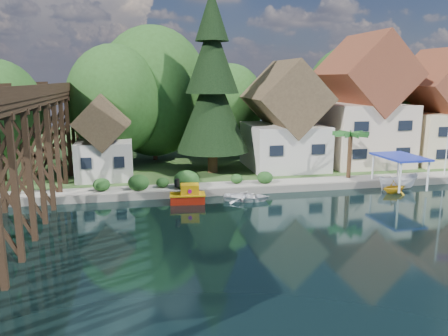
{
  "coord_description": "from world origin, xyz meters",
  "views": [
    {
      "loc": [
        -7.96,
        -26.9,
        9.69
      ],
      "look_at": [
        -1.36,
        6.0,
        2.77
      ],
      "focal_mm": 35.0,
      "sensor_mm": 36.0,
      "label": 1
    }
  ],
  "objects": [
    {
      "name": "house_left",
      "position": [
        7.0,
        16.0,
        5.14
      ],
      "size": [
        7.64,
        8.64,
        11.02
      ],
      "color": "beige",
      "rests_on": "bank"
    },
    {
      "name": "house_right",
      "position": [
        25.0,
        16.0,
        5.78
      ],
      "size": [
        8.15,
        8.64,
        12.45
      ],
      "color": "beige",
      "rests_on": "bank"
    },
    {
      "name": "trestle_bridge",
      "position": [
        -16.0,
        5.17,
        5.35
      ],
      "size": [
        4.12,
        44.18,
        9.3
      ],
      "color": "black",
      "rests_on": "ground"
    },
    {
      "name": "conifer",
      "position": [
        -0.71,
        14.99,
        8.88
      ],
      "size": [
        7.07,
        7.07,
        17.41
      ],
      "color": "#382314",
      "rests_on": "bank"
    },
    {
      "name": "boat_yellow",
      "position": [
        13.55,
        5.85,
        0.62
      ],
      "size": [
        2.69,
        2.44,
        1.24
      ],
      "primitive_type": "imported",
      "rotation": [
        0.0,
        0.0,
        1.76
      ],
      "color": "gold",
      "rests_on": "ground"
    },
    {
      "name": "boat_white_a",
      "position": [
        0.51,
        6.09,
        0.38
      ],
      "size": [
        4.3,
        3.59,
        0.77
      ],
      "primitive_type": "imported",
      "rotation": [
        0.0,
        0.0,
        1.28
      ],
      "color": "silver",
      "rests_on": "ground"
    },
    {
      "name": "bank",
      "position": [
        0.0,
        34.0,
        0.25
      ],
      "size": [
        140.0,
        52.0,
        0.5
      ],
      "primitive_type": "cube",
      "color": "#2B471C",
      "rests_on": "ground"
    },
    {
      "name": "house_center",
      "position": [
        16.0,
        16.5,
        6.42
      ],
      "size": [
        8.65,
        9.18,
        13.89
      ],
      "color": "beige",
      "rests_on": "bank"
    },
    {
      "name": "promenade",
      "position": [
        6.0,
        9.3,
        0.53
      ],
      "size": [
        50.0,
        2.6,
        0.06
      ],
      "primitive_type": "cube",
      "color": "gray",
      "rests_on": "bank"
    },
    {
      "name": "palm_tree",
      "position": [
        11.31,
        9.89,
        4.52
      ],
      "size": [
        3.98,
        3.98,
        4.61
      ],
      "color": "#382314",
      "rests_on": "bank"
    },
    {
      "name": "seawall",
      "position": [
        4.0,
        8.0,
        0.31
      ],
      "size": [
        60.0,
        0.4,
        0.62
      ],
      "primitive_type": "cube",
      "color": "slate",
      "rests_on": "ground"
    },
    {
      "name": "shrubs",
      "position": [
        -4.6,
        9.26,
        1.23
      ],
      "size": [
        15.76,
        2.47,
        1.7
      ],
      "color": "#194017",
      "rests_on": "bank"
    },
    {
      "name": "shed",
      "position": [
        -11.0,
        14.5,
        3.83
      ],
      "size": [
        5.09,
        5.4,
        7.85
      ],
      "color": "beige",
      "rests_on": "bank"
    },
    {
      "name": "tugboat",
      "position": [
        -4.21,
        6.3,
        0.6
      ],
      "size": [
        2.89,
        1.76,
        2.01
      ],
      "color": "#AC1C0B",
      "rests_on": "ground"
    },
    {
      "name": "boat_canopy",
      "position": [
        14.57,
        6.88,
        1.3
      ],
      "size": [
        3.84,
        4.8,
        3.03
      ],
      "color": "white",
      "rests_on": "ground"
    },
    {
      "name": "ground",
      "position": [
        0.0,
        0.0,
        0.0
      ],
      "size": [
        140.0,
        140.0,
        0.0
      ],
      "primitive_type": "plane",
      "color": "black",
      "rests_on": "ground"
    },
    {
      "name": "bg_trees",
      "position": [
        1.0,
        21.25,
        7.29
      ],
      "size": [
        49.9,
        13.3,
        10.57
      ],
      "color": "#382314",
      "rests_on": "bank"
    }
  ]
}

